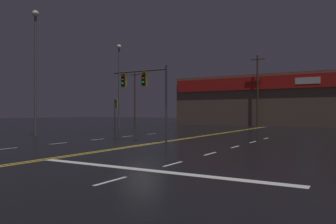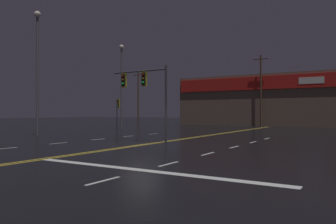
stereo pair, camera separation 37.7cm
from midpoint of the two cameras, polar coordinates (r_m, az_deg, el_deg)
name	(u,v)px [view 2 (the right image)]	position (r m, az deg, el deg)	size (l,w,h in m)	color
ground_plane	(141,145)	(19.86, -4.15, -5.76)	(200.00, 200.00, 0.00)	black
road_markings	(141,148)	(18.16, -4.04, -6.27)	(15.44, 60.00, 0.01)	gold
traffic_signal_median	(143,85)	(22.18, -3.89, 4.71)	(4.39, 0.36, 5.02)	#38383D
traffic_signal_corner_northwest	(118,107)	(36.40, -8.47, 0.82)	(0.42, 0.36, 3.48)	#38383D
streetlight_near_left	(37,57)	(30.28, -21.47, 8.85)	(0.56, 0.56, 10.63)	#59595E
streetlight_near_right	(122,76)	(40.39, -7.83, 6.29)	(0.56, 0.56, 10.25)	#59595E
building_backdrop	(280,101)	(54.15, 19.05, 1.87)	(30.17, 10.23, 7.66)	brown
utility_pole_row	(279,87)	(48.44, 18.94, 4.22)	(46.99, 0.26, 12.50)	#4C3828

